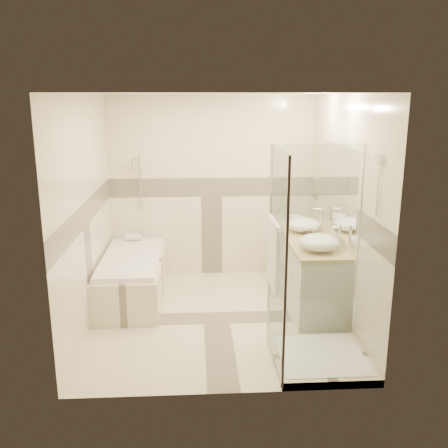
{
  "coord_description": "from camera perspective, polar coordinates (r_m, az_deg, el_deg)",
  "views": [
    {
      "loc": [
        -0.22,
        -5.27,
        2.48
      ],
      "look_at": [
        0.1,
        0.25,
        1.05
      ],
      "focal_mm": 40.0,
      "sensor_mm": 36.0,
      "label": 1
    }
  ],
  "objects": [
    {
      "name": "amenity_bottle_a",
      "position": [
        5.84,
        9.92,
        -1.22
      ],
      "size": [
        0.07,
        0.07,
        0.14
      ],
      "primitive_type": "imported",
      "rotation": [
        0.0,
        0.0,
        0.09
      ],
      "color": "black",
      "rests_on": "vanity"
    },
    {
      "name": "room",
      "position": [
        5.43,
        -0.33,
        1.49
      ],
      "size": [
        2.82,
        3.02,
        2.52
      ],
      "color": "beige",
      "rests_on": "ground"
    },
    {
      "name": "vanity",
      "position": [
        6.09,
        9.69,
        -5.43
      ],
      "size": [
        0.58,
        1.62,
        0.85
      ],
      "color": "silver",
      "rests_on": "ground"
    },
    {
      "name": "vessel_sink_far",
      "position": [
        5.49,
        10.79,
        -2.08
      ],
      "size": [
        0.44,
        0.44,
        0.17
      ],
      "primitive_type": "ellipsoid",
      "color": "white",
      "rests_on": "vanity"
    },
    {
      "name": "rolled_towel",
      "position": [
        6.89,
        -10.33,
        -1.5
      ],
      "size": [
        0.21,
        0.1,
        0.1
      ],
      "primitive_type": "cylinder",
      "rotation": [
        0.0,
        1.57,
        0.0
      ],
      "color": "silver",
      "rests_on": "bathtub"
    },
    {
      "name": "bathtub",
      "position": [
        6.36,
        -10.44,
        -5.74
      ],
      "size": [
        0.75,
        1.7,
        0.56
      ],
      "color": "beige",
      "rests_on": "ground"
    },
    {
      "name": "folded_towels",
      "position": [
        6.62,
        8.33,
        0.49
      ],
      "size": [
        0.23,
        0.31,
        0.09
      ],
      "primitive_type": "cube",
      "rotation": [
        0.0,
        0.0,
        0.26
      ],
      "color": "silver",
      "rests_on": "vanity"
    },
    {
      "name": "shower_enclosure",
      "position": [
        4.85,
        9.66,
        -9.77
      ],
      "size": [
        0.96,
        0.93,
        2.04
      ],
      "color": "beige",
      "rests_on": "ground"
    },
    {
      "name": "faucet_far",
      "position": [
        5.53,
        13.0,
        -1.35
      ],
      "size": [
        0.11,
        0.03,
        0.27
      ],
      "color": "silver",
      "rests_on": "vanity"
    },
    {
      "name": "vessel_sink_near",
      "position": [
        6.22,
        9.09,
        -0.09
      ],
      "size": [
        0.41,
        0.41,
        0.17
      ],
      "primitive_type": "ellipsoid",
      "color": "white",
      "rests_on": "vanity"
    },
    {
      "name": "amenity_bottle_b",
      "position": [
        6.08,
        9.39,
        -0.56
      ],
      "size": [
        0.12,
        0.12,
        0.14
      ],
      "primitive_type": "imported",
      "rotation": [
        0.0,
        0.0,
        -0.07
      ],
      "color": "black",
      "rests_on": "vanity"
    },
    {
      "name": "faucet_near",
      "position": [
        6.25,
        11.05,
        0.76
      ],
      "size": [
        0.12,
        0.03,
        0.3
      ],
      "color": "silver",
      "rests_on": "vanity"
    }
  ]
}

